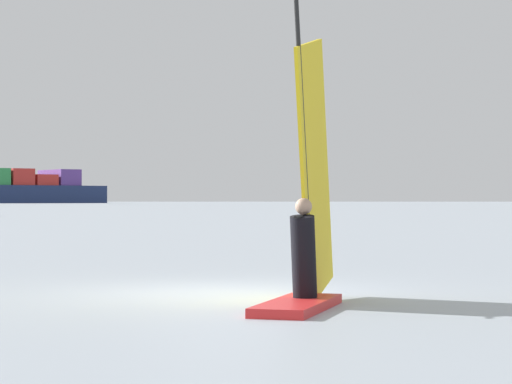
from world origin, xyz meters
TOP-DOWN VIEW (x-y plane):
  - ground_plane at (0.00, 0.00)m, footprint 4000.00×4000.00m
  - windsurfer at (0.12, -2.28)m, footprint 2.39×2.65m

SIDE VIEW (x-z plane):
  - ground_plane at x=0.00m, z-range 0.00..0.00m
  - windsurfer at x=0.12m, z-range -1.09..3.12m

